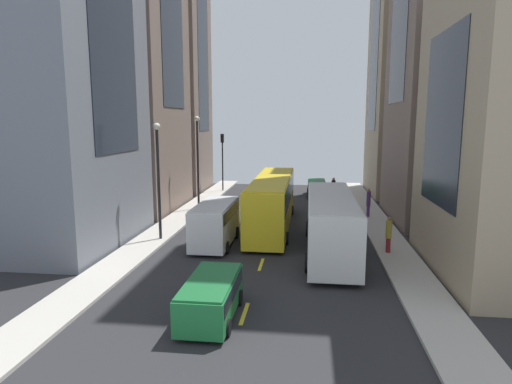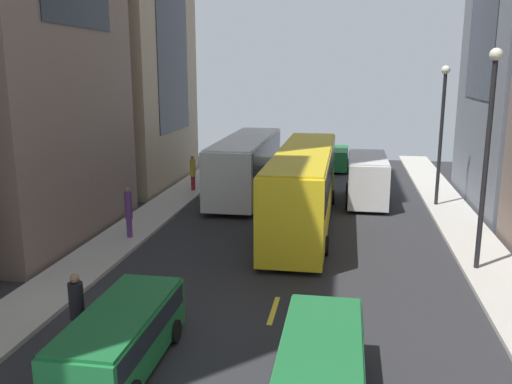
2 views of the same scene
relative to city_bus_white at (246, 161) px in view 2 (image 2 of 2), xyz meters
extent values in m
plane|color=#28282B|center=(3.71, -6.46, -2.01)|extent=(41.06, 41.06, 0.00)
cube|color=#B2ADA3|center=(-3.73, -6.46, -1.93)|extent=(2.20, 44.00, 0.15)
cube|color=#B2ADA3|center=(11.14, -6.46, -1.93)|extent=(2.20, 44.00, 0.15)
cube|color=yellow|center=(3.71, -15.46, -2.00)|extent=(0.16, 2.00, 0.01)
cube|color=yellow|center=(3.71, -9.46, -2.00)|extent=(0.16, 2.00, 0.01)
cube|color=yellow|center=(3.71, -3.46, -2.00)|extent=(0.16, 2.00, 0.01)
cube|color=yellow|center=(3.71, 2.54, -2.00)|extent=(0.16, 2.00, 0.01)
cube|color=yellow|center=(3.71, 8.54, -2.00)|extent=(0.16, 2.00, 0.01)
cube|color=yellow|center=(3.71, 14.54, -2.00)|extent=(0.16, 2.00, 0.01)
cube|color=tan|center=(-9.43, 2.43, 5.57)|extent=(8.80, 10.54, 15.15)
cube|color=#1E232D|center=(-9.43, 2.43, 5.57)|extent=(8.89, 5.80, 8.33)
cube|color=silver|center=(0.00, 0.00, -0.23)|extent=(2.55, 11.25, 3.00)
cube|color=black|center=(0.00, 0.00, 0.62)|extent=(2.60, 10.35, 1.20)
cube|color=beige|center=(0.00, 0.00, 1.31)|extent=(2.45, 10.80, 0.08)
cylinder|color=black|center=(-1.17, 3.49, -1.51)|extent=(0.46, 1.00, 1.00)
cylinder|color=black|center=(1.17, 3.49, -1.51)|extent=(0.46, 1.00, 1.00)
cylinder|color=black|center=(-1.17, -3.49, -1.51)|extent=(0.46, 1.00, 1.00)
cylinder|color=black|center=(1.17, -3.49, -1.51)|extent=(0.46, 1.00, 1.00)
cube|color=yellow|center=(3.82, -5.78, -0.15)|extent=(2.45, 13.65, 3.30)
cube|color=black|center=(3.82, -5.78, 0.71)|extent=(2.50, 12.56, 1.48)
cube|color=gold|center=(3.82, -5.78, 1.54)|extent=(2.35, 13.10, 0.08)
cylinder|color=black|center=(2.69, -1.55, -1.63)|extent=(0.44, 0.76, 0.76)
cylinder|color=black|center=(4.94, -1.55, -1.63)|extent=(0.44, 0.76, 0.76)
cylinder|color=black|center=(2.69, -10.02, -1.63)|extent=(0.44, 0.76, 0.76)
cylinder|color=black|center=(4.94, -10.02, -1.63)|extent=(0.44, 0.76, 0.76)
cube|color=white|center=(6.90, -0.86, -0.66)|extent=(2.05, 5.68, 2.30)
cube|color=black|center=(6.90, -0.86, 0.10)|extent=(2.09, 5.22, 0.69)
cube|color=silver|center=(6.90, -0.86, 0.53)|extent=(1.97, 5.45, 0.08)
cylinder|color=black|center=(5.96, 0.89, -1.65)|extent=(0.37, 0.72, 0.72)
cylinder|color=black|center=(7.84, 0.89, -1.65)|extent=(0.37, 0.72, 0.72)
cylinder|color=black|center=(5.96, -2.62, -1.65)|extent=(0.37, 0.72, 0.72)
cylinder|color=black|center=(7.84, -2.62, -1.65)|extent=(0.37, 0.72, 0.72)
cube|color=#1E7238|center=(0.47, -19.33, -1.19)|extent=(1.75, 4.77, 1.28)
cube|color=black|center=(0.47, -19.33, -0.87)|extent=(1.79, 4.39, 0.54)
cube|color=#1A612F|center=(0.47, -19.33, -0.51)|extent=(1.68, 4.58, 0.08)
cylinder|color=black|center=(-0.33, -17.85, -1.70)|extent=(0.32, 0.62, 0.62)
cylinder|color=black|center=(1.28, -17.85, -1.70)|extent=(0.32, 0.62, 0.62)
cube|color=#1E7238|center=(5.36, -19.96, -1.17)|extent=(1.76, 4.53, 1.34)
cube|color=black|center=(5.36, -19.96, -0.83)|extent=(1.80, 4.17, 0.56)
cube|color=#1A612F|center=(5.36, -19.96, -0.46)|extent=(1.69, 4.35, 0.08)
cylinder|color=black|center=(4.54, -18.56, -1.70)|extent=(0.32, 0.62, 0.62)
cylinder|color=black|center=(6.17, -18.56, -1.70)|extent=(0.32, 0.62, 0.62)
cube|color=#1E7238|center=(4.92, 9.05, -1.19)|extent=(1.80, 4.30, 1.30)
cube|color=black|center=(4.92, 9.05, -0.86)|extent=(1.83, 3.95, 0.55)
cube|color=#1A612F|center=(4.92, 9.05, -0.50)|extent=(1.73, 4.12, 0.08)
cylinder|color=black|center=(4.10, 10.39, -1.70)|extent=(0.32, 0.62, 0.62)
cylinder|color=black|center=(5.75, 10.39, -1.70)|extent=(0.32, 0.62, 0.62)
cylinder|color=black|center=(4.10, 7.72, -1.70)|extent=(0.32, 0.62, 0.62)
cylinder|color=black|center=(5.75, 7.72, -1.70)|extent=(0.32, 0.62, 0.62)
cylinder|color=#593372|center=(-3.36, -9.51, -1.45)|extent=(0.24, 0.24, 0.81)
cylinder|color=#593372|center=(-3.36, -9.51, -0.46)|extent=(0.32, 0.32, 1.17)
sphere|color=#8C6647|center=(-3.36, -9.51, 0.22)|extent=(0.20, 0.20, 0.20)
cylinder|color=#593372|center=(-1.14, -18.42, -1.62)|extent=(0.29, 0.29, 0.78)
cylinder|color=black|center=(-1.14, -18.42, -0.74)|extent=(0.39, 0.39, 0.99)
sphere|color=#8C6647|center=(-1.14, -18.42, -0.12)|extent=(0.26, 0.26, 0.26)
cylinder|color=maroon|center=(-3.24, -0.01, -1.44)|extent=(0.25, 0.25, 0.83)
cylinder|color=gold|center=(-3.24, -0.01, -0.52)|extent=(0.34, 0.34, 1.01)
sphere|color=#8C6647|center=(-3.24, -0.01, 0.10)|extent=(0.22, 0.22, 0.22)
cylinder|color=black|center=(10.54, -10.97, 1.82)|extent=(0.18, 0.18, 7.36)
sphere|color=silver|center=(10.54, -10.97, 5.68)|extent=(0.44, 0.44, 0.44)
cylinder|color=black|center=(10.54, -1.29, 1.56)|extent=(0.18, 0.18, 6.84)
sphere|color=silver|center=(10.54, -1.29, 5.16)|extent=(0.44, 0.44, 0.44)
camera|label=1|loc=(1.30, 24.49, 5.47)|focal=30.52mm
camera|label=2|loc=(5.73, -30.82, 5.21)|focal=38.34mm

